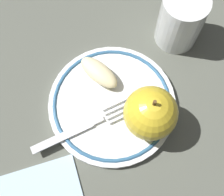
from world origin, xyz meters
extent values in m
plane|color=#52554B|center=(0.00, 0.00, 0.00)|extent=(2.00, 2.00, 0.00)
cylinder|color=white|center=(-0.01, -0.01, 0.01)|extent=(0.20, 0.20, 0.01)
torus|color=#316089|center=(-0.01, -0.01, 0.01)|extent=(0.19, 0.19, 0.01)
sphere|color=gold|center=(0.02, -0.07, 0.06)|extent=(0.08, 0.08, 0.08)
cylinder|color=brown|center=(0.02, -0.07, 0.10)|extent=(0.00, 0.00, 0.01)
ellipsoid|color=beige|center=(-0.01, 0.04, 0.03)|extent=(0.06, 0.08, 0.02)
cube|color=silver|center=(-0.10, -0.03, 0.02)|extent=(0.10, 0.01, 0.00)
cube|color=silver|center=(-0.04, -0.03, 0.02)|extent=(0.02, 0.01, 0.00)
cube|color=silver|center=(0.00, -0.04, 0.02)|extent=(0.06, 0.00, 0.00)
cube|color=silver|center=(0.00, -0.04, 0.02)|extent=(0.06, 0.00, 0.00)
cube|color=silver|center=(0.00, -0.03, 0.02)|extent=(0.06, 0.00, 0.00)
cube|color=silver|center=(0.00, -0.02, 0.02)|extent=(0.06, 0.00, 0.00)
cylinder|color=silver|center=(0.15, 0.05, 0.05)|extent=(0.07, 0.07, 0.10)
camera|label=1|loc=(-0.08, -0.16, 0.48)|focal=50.00mm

